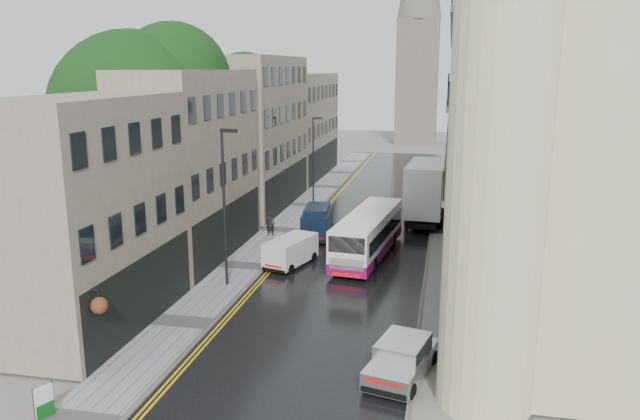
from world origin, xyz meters
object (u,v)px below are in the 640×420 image
at_px(lamp_post_near, 224,209).
at_px(silver_hatchback, 368,370).
at_px(white_lorry, 407,196).
at_px(pedestrian, 270,223).
at_px(cream_bus, 339,245).
at_px(white_van, 268,255).
at_px(tree_far, 220,133).
at_px(navy_van, 303,226).
at_px(estate_sign, 44,402).
at_px(tree_near, 136,143).
at_px(lamp_post_far, 313,161).

bearing_deg(lamp_post_near, silver_hatchback, -38.87).
bearing_deg(white_lorry, pedestrian, -149.53).
bearing_deg(cream_bus, white_van, -157.21).
distance_m(silver_hatchback, lamp_post_near, 13.12).
xyz_separation_m(cream_bus, lamp_post_near, (-5.27, -4.15, 2.82)).
distance_m(cream_bus, white_lorry, 10.74).
distance_m(tree_far, cream_bus, 18.11).
height_order(cream_bus, pedestrian, cream_bus).
xyz_separation_m(navy_van, estate_sign, (-3.41, -22.22, -0.48)).
bearing_deg(silver_hatchback, tree_near, 153.21).
bearing_deg(white_van, navy_van, 100.27).
height_order(white_lorry, white_van, white_lorry).
relative_size(white_lorry, silver_hatchback, 2.16).
xyz_separation_m(silver_hatchback, white_van, (-7.29, 12.25, 0.10)).
bearing_deg(estate_sign, tree_far, 123.99).
bearing_deg(silver_hatchback, lamp_post_far, 119.54).
xyz_separation_m(cream_bus, navy_van, (-3.24, 4.68, -0.21)).
height_order(white_van, navy_van, navy_van).
bearing_deg(white_lorry, navy_van, -135.53).
xyz_separation_m(cream_bus, silver_hatchback, (3.39, -13.41, -0.59)).
height_order(tree_far, silver_hatchback, tree_far).
bearing_deg(tree_far, tree_near, -91.32).
xyz_separation_m(white_lorry, lamp_post_near, (-8.42, -14.38, 1.89)).
distance_m(navy_van, lamp_post_far, 12.52).
xyz_separation_m(lamp_post_near, lamp_post_far, (0.12, 20.95, -0.53)).
distance_m(tree_far, white_lorry, 15.69).
bearing_deg(cream_bus, lamp_post_near, -135.45).
xyz_separation_m(white_lorry, navy_van, (-6.40, -5.55, -1.14)).
bearing_deg(white_van, tree_near, -170.21).
relative_size(tree_far, silver_hatchback, 3.11).
relative_size(navy_van, pedestrian, 2.70).
bearing_deg(pedestrian, navy_van, 150.73).
relative_size(white_lorry, lamp_post_near, 1.06).
distance_m(tree_far, silver_hatchback, 30.82).
relative_size(cream_bus, silver_hatchback, 2.45).
bearing_deg(tree_far, white_van, -60.56).
bearing_deg(navy_van, cream_bus, -61.02).
xyz_separation_m(tree_near, estate_sign, (5.45, -17.38, -6.27)).
relative_size(tree_near, estate_sign, 12.55).
bearing_deg(white_lorry, white_van, -118.26).
bearing_deg(lamp_post_far, white_lorry, -58.87).
bearing_deg(cream_bus, tree_far, 138.89).
distance_m(cream_bus, silver_hatchback, 13.84).
bearing_deg(estate_sign, lamp_post_near, 108.45).
relative_size(tree_near, lamp_post_near, 1.71).
height_order(tree_far, lamp_post_far, tree_far).
height_order(white_lorry, lamp_post_far, lamp_post_far).
bearing_deg(white_lorry, cream_bus, -103.60).
distance_m(cream_bus, white_van, 4.10).
xyz_separation_m(white_van, lamp_post_far, (-1.25, 17.96, 2.79)).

